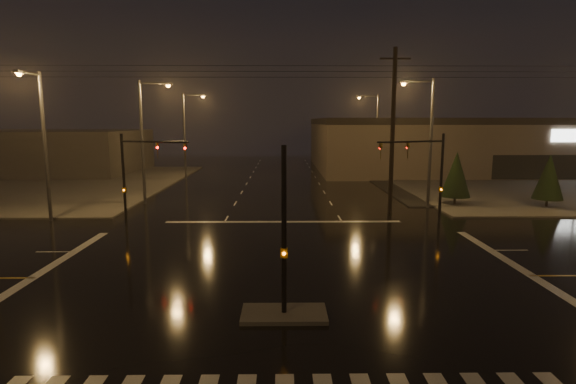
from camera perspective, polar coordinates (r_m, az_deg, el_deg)
name	(u,v)px	position (r m, az deg, el deg)	size (l,w,h in m)	color
ground	(284,277)	(20.09, -0.54, -10.74)	(140.00, 140.00, 0.00)	black
sidewalk_ne	(553,183)	(57.80, 30.62, 1.02)	(36.00, 36.00, 0.12)	#47443F
sidewalk_nw	(9,184)	(57.75, -31.95, 0.90)	(36.00, 36.00, 0.12)	#47443F
median_island	(284,314)	(16.35, -0.50, -15.21)	(3.00, 1.60, 0.15)	#47443F
stop_bar_far	(283,222)	(30.67, -0.61, -3.80)	(16.00, 0.50, 0.01)	beige
retail_building	(524,142)	(73.82, 27.78, 5.63)	(60.20, 28.30, 7.20)	#766354
commercial_block	(23,151)	(70.34, -30.61, 4.46)	(30.00, 18.00, 5.60)	#3C3835
signal_mast_median	(284,206)	(16.13, -0.53, -1.82)	(0.25, 4.59, 6.00)	black
signal_mast_ne	(429,168)	(30.72, 17.42, 2.97)	(4.84, 1.86, 6.00)	black
signal_mast_nw	(137,168)	(30.69, -18.66, 2.91)	(4.84, 1.86, 6.00)	black
streetlight_1	(146,134)	(38.57, -17.63, 7.09)	(2.77, 0.32, 10.00)	#38383A
streetlight_2	(187,130)	(54.08, -12.71, 7.69)	(2.77, 0.32, 10.00)	#38383A
streetlight_3	(427,134)	(36.69, 17.25, 7.03)	(2.77, 0.32, 10.00)	#38383A
streetlight_4	(375,130)	(56.06, 10.95, 7.78)	(2.77, 0.32, 10.00)	#38383A
streetlight_5	(42,136)	(34.08, -28.81, 6.22)	(0.32, 2.77, 10.00)	#38383A
utility_pole_1	(393,130)	(33.89, 13.14, 7.63)	(2.20, 0.32, 12.00)	black
conifer_0	(456,174)	(38.94, 20.58, 2.12)	(2.35, 2.35, 4.37)	black
conifer_1	(549,177)	(40.82, 30.22, 1.68)	(2.28, 2.28, 4.26)	black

